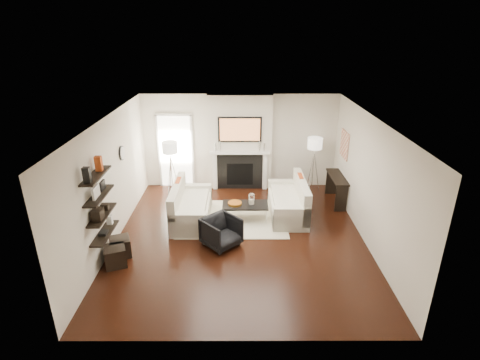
{
  "coord_description": "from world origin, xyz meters",
  "views": [
    {
      "loc": [
        -0.01,
        -7.3,
        4.42
      ],
      "look_at": [
        0.0,
        0.6,
        1.15
      ],
      "focal_mm": 28.0,
      "sensor_mm": 36.0,
      "label": 1
    }
  ],
  "objects_px": {
    "coffee_table": "(245,205)",
    "lamp_right_shade": "(315,143)",
    "loveseat_right_base": "(287,207)",
    "loveseat_left_base": "(192,212)",
    "armchair": "(221,231)",
    "lamp_left_shade": "(170,147)",
    "ottoman_near": "(120,247)"
  },
  "relations": [
    {
      "from": "coffee_table",
      "to": "lamp_right_shade",
      "type": "relative_size",
      "value": 2.75
    },
    {
      "from": "lamp_right_shade",
      "to": "lamp_left_shade",
      "type": "bearing_deg",
      "value": -174.62
    },
    {
      "from": "loveseat_right_base",
      "to": "armchair",
      "type": "height_order",
      "value": "armchair"
    },
    {
      "from": "coffee_table",
      "to": "armchair",
      "type": "bearing_deg",
      "value": -114.83
    },
    {
      "from": "armchair",
      "to": "lamp_right_shade",
      "type": "distance_m",
      "value": 3.89
    },
    {
      "from": "coffee_table",
      "to": "lamp_right_shade",
      "type": "xyz_separation_m",
      "value": [
        1.92,
        1.67,
        1.05
      ]
    },
    {
      "from": "coffee_table",
      "to": "ottoman_near",
      "type": "bearing_deg",
      "value": -149.39
    },
    {
      "from": "coffee_table",
      "to": "lamp_right_shade",
      "type": "height_order",
      "value": "lamp_right_shade"
    },
    {
      "from": "lamp_right_shade",
      "to": "ottoman_near",
      "type": "height_order",
      "value": "lamp_right_shade"
    },
    {
      "from": "loveseat_left_base",
      "to": "armchair",
      "type": "height_order",
      "value": "armchair"
    },
    {
      "from": "lamp_left_shade",
      "to": "armchair",
      "type": "bearing_deg",
      "value": -59.37
    },
    {
      "from": "lamp_left_shade",
      "to": "ottoman_near",
      "type": "distance_m",
      "value": 3.16
    },
    {
      "from": "loveseat_right_base",
      "to": "coffee_table",
      "type": "height_order",
      "value": "same"
    },
    {
      "from": "loveseat_right_base",
      "to": "coffee_table",
      "type": "relative_size",
      "value": 1.64
    },
    {
      "from": "lamp_left_shade",
      "to": "ottoman_near",
      "type": "xyz_separation_m",
      "value": [
        -0.62,
        -2.84,
        -1.25
      ]
    },
    {
      "from": "armchair",
      "to": "lamp_right_shade",
      "type": "bearing_deg",
      "value": 5.75
    },
    {
      "from": "loveseat_left_base",
      "to": "loveseat_right_base",
      "type": "xyz_separation_m",
      "value": [
        2.36,
        0.28,
        0.0
      ]
    },
    {
      "from": "lamp_left_shade",
      "to": "lamp_right_shade",
      "type": "bearing_deg",
      "value": 5.38
    },
    {
      "from": "coffee_table",
      "to": "lamp_left_shade",
      "type": "height_order",
      "value": "lamp_left_shade"
    },
    {
      "from": "loveseat_left_base",
      "to": "lamp_right_shade",
      "type": "bearing_deg",
      "value": 27.39
    },
    {
      "from": "coffee_table",
      "to": "loveseat_right_base",
      "type": "bearing_deg",
      "value": 14.73
    },
    {
      "from": "loveseat_right_base",
      "to": "lamp_left_shade",
      "type": "relative_size",
      "value": 4.5
    },
    {
      "from": "coffee_table",
      "to": "lamp_right_shade",
      "type": "bearing_deg",
      "value": 40.91
    },
    {
      "from": "armchair",
      "to": "loveseat_right_base",
      "type": "bearing_deg",
      "value": -1.3
    },
    {
      "from": "loveseat_right_base",
      "to": "lamp_right_shade",
      "type": "relative_size",
      "value": 4.5
    },
    {
      "from": "coffee_table",
      "to": "armchair",
      "type": "distance_m",
      "value": 1.26
    },
    {
      "from": "loveseat_right_base",
      "to": "ottoman_near",
      "type": "relative_size",
      "value": 4.5
    },
    {
      "from": "lamp_right_shade",
      "to": "ottoman_near",
      "type": "bearing_deg",
      "value": -144.68
    },
    {
      "from": "loveseat_left_base",
      "to": "lamp_right_shade",
      "type": "distance_m",
      "value": 3.84
    },
    {
      "from": "coffee_table",
      "to": "ottoman_near",
      "type": "relative_size",
      "value": 2.75
    },
    {
      "from": "loveseat_left_base",
      "to": "coffee_table",
      "type": "distance_m",
      "value": 1.31
    },
    {
      "from": "coffee_table",
      "to": "ottoman_near",
      "type": "distance_m",
      "value": 3.02
    }
  ]
}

